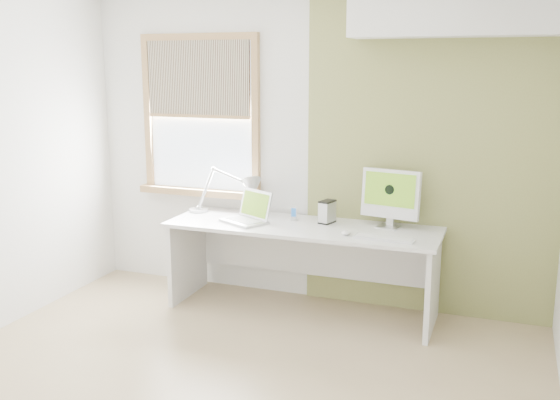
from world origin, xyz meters
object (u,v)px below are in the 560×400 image
at_px(imac, 391,195).
at_px(desk_lamp, 242,190).
at_px(desk, 304,247).
at_px(laptop, 249,214).
at_px(external_drive, 327,212).

bearing_deg(imac, desk_lamp, 179.96).
xyz_separation_m(desk_lamp, imac, (1.28, -0.00, 0.05)).
bearing_deg(desk, laptop, -168.63).
distance_m(laptop, imac, 1.16).
bearing_deg(imac, desk, -169.17).
distance_m(desk, desk_lamp, 0.74).
distance_m(laptop, external_drive, 0.64).
xyz_separation_m(laptop, imac, (1.12, 0.22, 0.20)).
bearing_deg(desk, imac, 10.83).
height_order(laptop, external_drive, laptop).
relative_size(desk_lamp, laptop, 1.62).
distance_m(desk_lamp, external_drive, 0.79).
distance_m(desk_lamp, laptop, 0.31).
bearing_deg(imac, external_drive, -175.11).
xyz_separation_m(laptop, external_drive, (0.62, 0.18, 0.03)).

